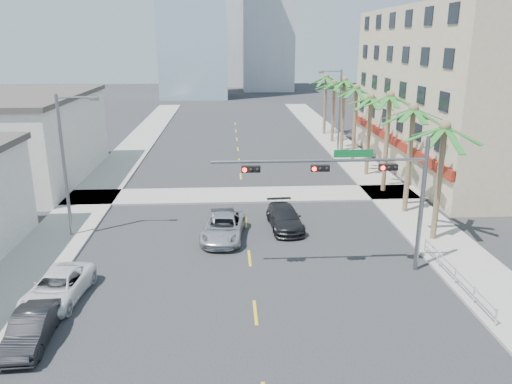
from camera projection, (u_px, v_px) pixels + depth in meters
ground at (261, 367)px, 19.19m from camera, size 260.00×260.00×0.00m
sidewalk_right at (397, 200)px, 38.92m from camera, size 4.00×120.00×0.15m
sidewalk_left at (85, 206)px, 37.60m from camera, size 4.00×120.00×0.15m
sidewalk_cross at (243, 195)px, 40.17m from camera, size 80.00×4.00×0.15m
building_right at (473, 90)px, 46.84m from camera, size 15.25×28.00×15.00m
building_left_far at (19, 140)px, 43.80m from camera, size 11.00×18.00×7.20m
tower_far_center at (218, 4)px, 132.20m from camera, size 16.00×16.00×42.00m
traffic_signal_mast at (363, 182)px, 25.62m from camera, size 11.12×0.54×7.20m
palm_tree_0 at (445, 128)px, 29.21m from camera, size 4.80×4.80×7.80m
palm_tree_1 at (414, 110)px, 34.07m from camera, size 4.80×4.80×8.16m
palm_tree_2 at (390, 97)px, 38.94m from camera, size 4.80×4.80×8.52m
palm_tree_3 at (371, 98)px, 44.10m from camera, size 4.80×4.80×7.80m
palm_tree_4 at (357, 89)px, 48.97m from camera, size 4.80×4.80×8.16m
palm_tree_5 at (345, 81)px, 53.83m from camera, size 4.80×4.80×8.52m
palm_tree_6 at (334, 84)px, 58.99m from camera, size 4.80×4.80×7.80m
palm_tree_7 at (326, 77)px, 63.86m from camera, size 4.80×4.80×8.16m
streetlight_left at (67, 159)px, 30.47m from camera, size 2.55×0.25×9.00m
streetlight_right at (338, 106)px, 54.59m from camera, size 2.55×0.25×9.00m
guardrail at (455, 274)px, 25.29m from camera, size 0.08×8.08×1.00m
car_parked_mid at (31, 329)px, 20.48m from camera, size 1.62×4.16×1.35m
car_parked_far at (58, 288)px, 23.87m from camera, size 2.79×5.16×1.37m
car_lane_left at (224, 223)px, 32.34m from camera, size 1.77×4.29×1.38m
car_lane_center at (223, 227)px, 31.39m from camera, size 3.08×5.56×1.47m
car_lane_right at (285, 218)px, 33.15m from camera, size 2.34×5.05×1.43m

